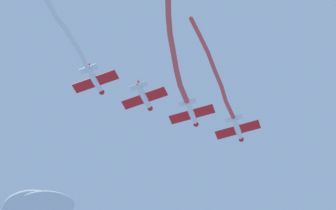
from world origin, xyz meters
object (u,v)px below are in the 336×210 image
object	(u,v)px
airplane_lead	(238,129)
airplane_left_wing	(192,114)
airplane_right_wing	(144,97)
airplane_slot	(95,81)

from	to	relation	value
airplane_lead	airplane_left_wing	distance (m)	8.14
airplane_right_wing	airplane_slot	distance (m)	8.14
airplane_left_wing	airplane_right_wing	bearing A→B (deg)	130.40
airplane_right_wing	airplane_slot	size ratio (longest dim) A/B	1.00
airplane_lead	airplane_right_wing	world-z (taller)	airplane_right_wing
airplane_lead	airplane_right_wing	bearing A→B (deg)	130.97
airplane_left_wing	airplane_slot	bearing A→B (deg)	130.38
airplane_lead	airplane_slot	bearing A→B (deg)	130.96
airplane_lead	airplane_slot	xyz separation A→B (m)	(15.69, -18.70, 0.75)
airplane_slot	airplane_lead	bearing A→B (deg)	-46.52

